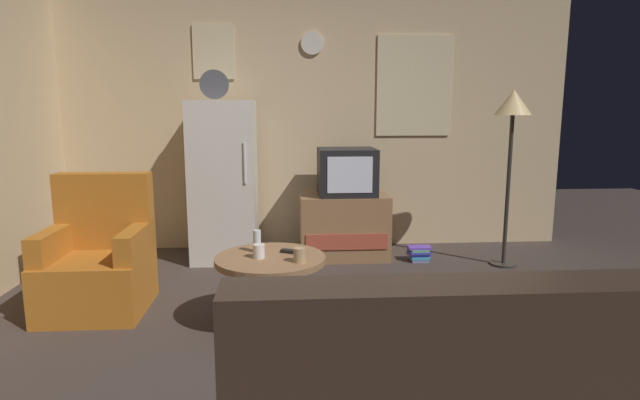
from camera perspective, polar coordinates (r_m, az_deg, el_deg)
name	(u,v)px	position (r m, az deg, el deg)	size (l,w,h in m)	color
ground_plane	(337,348)	(3.24, 1.92, -16.00)	(12.00, 12.00, 0.00)	#3D332D
wall_with_art	(315,123)	(5.36, -0.59, 8.48)	(5.20, 0.12, 2.55)	#D1B284
fridge	(224,181)	(4.96, -10.53, 2.10)	(0.60, 0.62, 1.77)	silver
tv_stand	(344,226)	(5.01, 2.64, -2.86)	(0.84, 0.53, 0.62)	#8E6642
crt_tv	(347,172)	(4.92, 2.97, 3.14)	(0.54, 0.51, 0.44)	black
standing_lamp	(513,116)	(4.91, 20.46, 8.63)	(0.32, 0.32, 1.59)	#332D28
coffee_table	(271,292)	(3.45, -5.44, -10.04)	(0.72, 0.72, 0.48)	#8E6642
wine_glass	(257,241)	(3.47, -6.95, -4.52)	(0.05, 0.05, 0.15)	silver
mug_ceramic_white	(259,251)	(3.34, -6.75, -5.62)	(0.08, 0.08, 0.09)	silver
mug_ceramic_tan	(299,255)	(3.24, -2.28, -6.08)	(0.08, 0.08, 0.09)	tan
remote_control	(292,252)	(3.44, -3.13, -5.70)	(0.15, 0.04, 0.02)	black
armchair	(99,263)	(4.04, -23.22, -6.38)	(0.68, 0.68, 0.96)	#B2661E
book_stack	(419,254)	(5.02, 10.86, -5.82)	(0.22, 0.18, 0.14)	#797DB5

